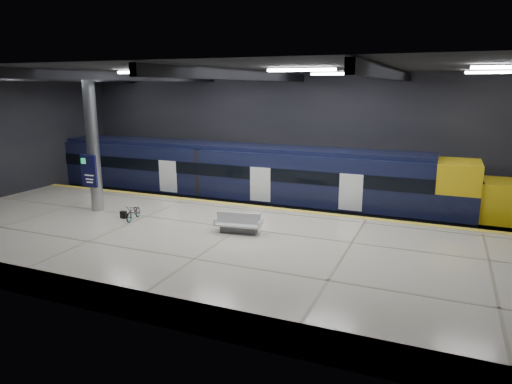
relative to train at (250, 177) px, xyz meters
The scene contains 10 objects.
ground 6.30m from the train, 67.39° to the right, with size 30.00×30.00×0.00m, color black.
room_shell 6.99m from the train, 67.40° to the right, with size 30.10×16.10×8.05m.
platform 8.45m from the train, 74.03° to the right, with size 30.00×11.00×1.10m, color beige.
safety_strip 3.70m from the train, 50.19° to the right, with size 30.00×0.40×0.01m, color yellow.
rails 3.03m from the train, ahead, with size 30.00×1.52×0.16m.
train is the anchor object (origin of this frame).
bench 7.53m from the train, 70.53° to the right, with size 2.12×1.12×0.89m.
bicycle 7.81m from the train, 112.07° to the right, with size 0.49×1.42×0.75m, color #99999E.
pannier_bag 8.07m from the train, 116.04° to the right, with size 0.30×0.18×0.35m, color black.
info_column 9.00m from the train, 131.20° to the right, with size 0.90×0.78×6.90m.
Camera 1 is at (8.16, -18.72, 7.31)m, focal length 32.00 mm.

